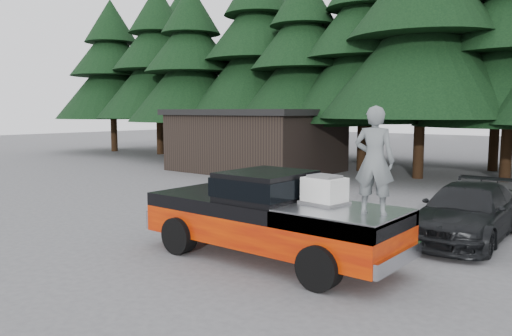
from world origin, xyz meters
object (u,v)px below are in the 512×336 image
Objects in this scene: pickup_truck at (270,229)px; parked_car at (467,212)px; utility_building at (256,140)px; man_on_bed at (374,161)px; air_compressor at (324,191)px.

parked_car is at bearing 57.77° from pickup_truck.
utility_building reaches higher than pickup_truck.
utility_building is (-12.90, 12.46, -0.66)m from man_on_bed.
man_on_bed is 4.85m from parked_car.
air_compressor is at bearing 11.04° from pickup_truck.
man_on_bed is 0.24× the size of utility_building.
parked_car is at bearing -30.77° from utility_building.
pickup_truck is 3.02× the size of man_on_bed.
pickup_truck is 7.82× the size of air_compressor.
pickup_truck is at bearing -49.81° from utility_building.
pickup_truck is 5.29m from parked_car.
man_on_bed reaches higher than air_compressor.
parked_car is at bearing -107.41° from man_on_bed.
pickup_truck is 0.71× the size of utility_building.
man_on_bed is (2.44, -0.08, 1.66)m from pickup_truck.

